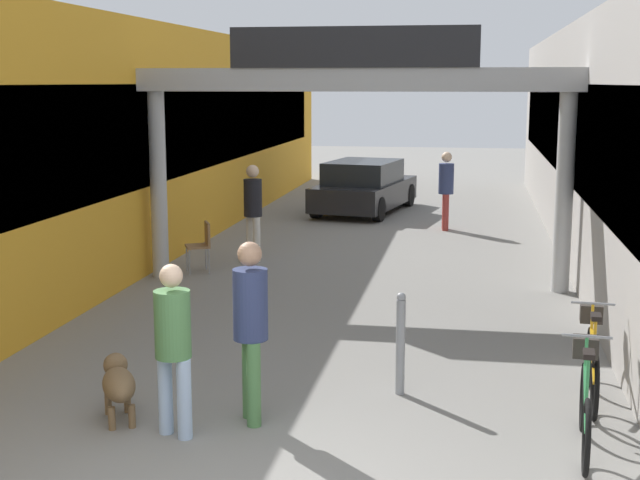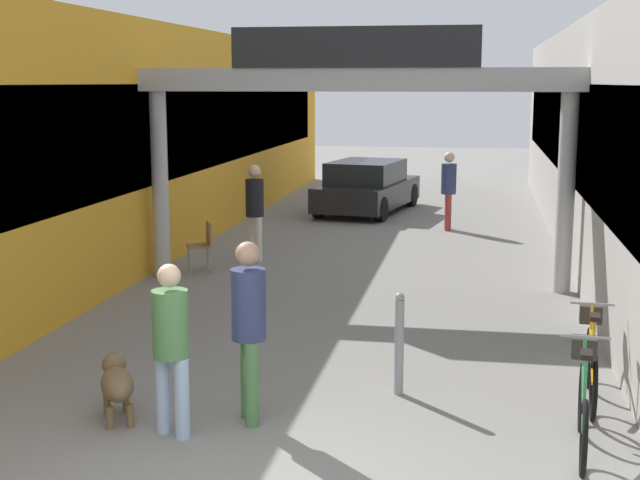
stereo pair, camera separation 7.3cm
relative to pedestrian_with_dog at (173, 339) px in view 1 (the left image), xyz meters
The scene contains 12 objects.
storefront_left 10.56m from the pedestrian_with_dog, 114.24° to the left, with size 3.00×26.00×4.37m.
arcade_sign_gateway 7.04m from the pedestrian_with_dog, 83.31° to the left, with size 7.40×0.47×4.18m.
pedestrian_with_dog is the anchor object (origin of this frame).
pedestrian_companion 0.79m from the pedestrian_with_dog, 37.05° to the left, with size 0.45×0.45×1.81m.
pedestrian_carrying_crate 8.43m from the pedestrian_with_dog, 99.00° to the left, with size 0.48×0.48×1.80m.
pedestrian_elderly_walking 12.69m from the pedestrian_with_dog, 80.41° to the left, with size 0.37×0.39×1.77m.
dog_on_leash 0.96m from the pedestrian_with_dog, 155.09° to the left, with size 0.62×0.85×0.60m.
bicycle_green_nearest 3.84m from the pedestrian_with_dog, ahead, with size 0.46×1.69×0.98m.
bicycle_orange_second 4.39m from the pedestrian_with_dog, 23.21° to the left, with size 0.46×1.69×0.98m.
bollard_post_metal 2.54m from the pedestrian_with_dog, 37.19° to the left, with size 0.10×0.10×1.12m.
cafe_chair_wood_nearer 7.43m from the pedestrian_with_dog, 105.29° to the left, with size 0.53×0.53×0.89m.
parked_car_black 14.99m from the pedestrian_with_dog, 90.18° to the left, with size 2.43×4.25×1.33m.
Camera 1 is at (1.93, -6.22, 3.31)m, focal length 50.00 mm.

